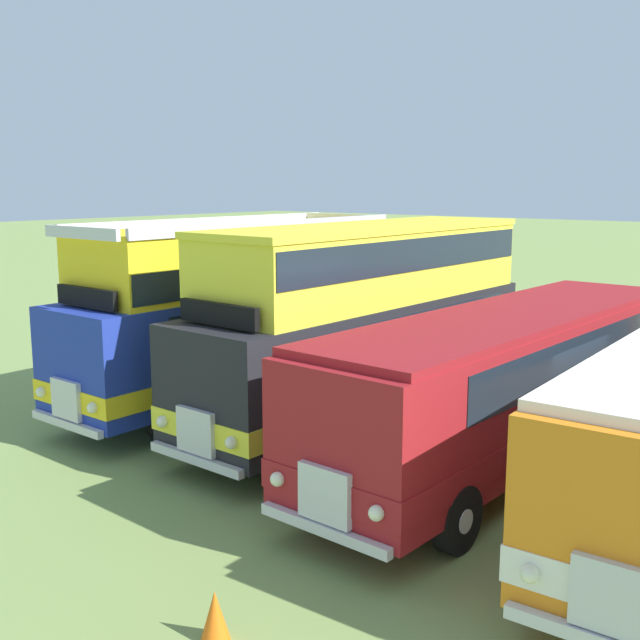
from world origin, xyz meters
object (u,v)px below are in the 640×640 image
cone_near_end (215,616)px  bus_first_in_row (241,307)px  bus_third_in_row (512,375)px  bus_second_in_row (367,316)px

cone_near_end → bus_first_in_row: bearing=133.3°
bus_third_in_row → bus_first_in_row: bearing=-179.1°
bus_first_in_row → bus_third_in_row: (7.18, 0.12, -0.60)m
bus_second_in_row → bus_third_in_row: 3.67m
bus_first_in_row → bus_second_in_row: size_ratio=0.99×
bus_second_in_row → bus_first_in_row: bearing=-174.3°
bus_first_in_row → cone_near_end: 10.59m
bus_third_in_row → cone_near_end: bus_third_in_row is taller
bus_third_in_row → cone_near_end: size_ratio=17.52×
bus_first_in_row → bus_second_in_row: bus_first_in_row is taller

